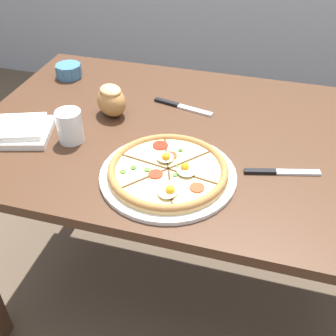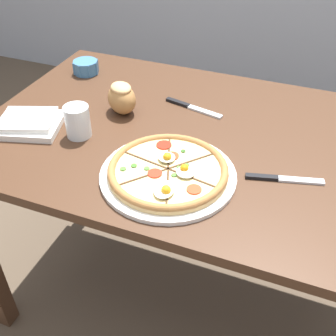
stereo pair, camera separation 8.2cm
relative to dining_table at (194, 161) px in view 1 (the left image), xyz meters
The scene contains 9 objects.
ground_plane 0.66m from the dining_table, ahead, with size 12.00×12.00×0.00m, color brown.
dining_table is the anchor object (origin of this frame).
pizza 0.25m from the dining_table, 96.21° to the right, with size 0.36×0.36×0.05m.
ramekin_bowl 0.61m from the dining_table, 155.40° to the left, with size 0.10×0.10×0.05m.
napkin_folded 0.54m from the dining_table, 163.47° to the right, with size 0.23×0.21×0.04m.
bread_piece_mid 0.33m from the dining_table, behind, with size 0.14×0.13×0.10m.
knife_main 0.31m from the dining_table, 25.17° to the right, with size 0.20×0.07×0.01m.
knife_spare 0.19m from the dining_table, 119.19° to the left, with size 0.21×0.06×0.01m.
water_glass 0.40m from the dining_table, 158.98° to the right, with size 0.07×0.07×0.10m.
Camera 1 is at (0.21, -1.04, 1.47)m, focal length 45.00 mm.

